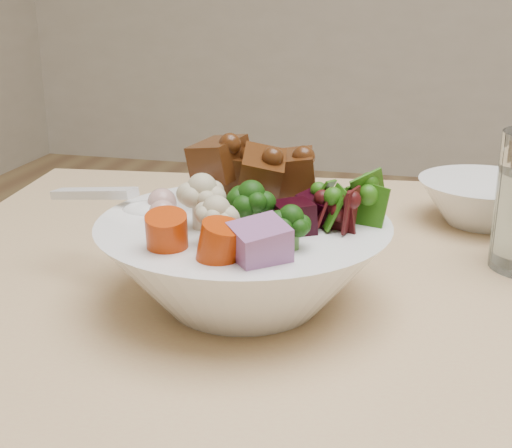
{
  "coord_description": "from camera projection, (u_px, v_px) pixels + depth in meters",
  "views": [
    {
      "loc": [
        -0.35,
        -0.59,
        0.96
      ],
      "look_at": [
        -0.49,
        -0.06,
        0.76
      ],
      "focal_mm": 50.0,
      "sensor_mm": 36.0,
      "label": 1
    }
  ],
  "objects": [
    {
      "name": "food_bowl",
      "position": [
        246.0,
        256.0,
        0.58
      ],
      "size": [
        0.24,
        0.24,
        0.13
      ],
      "color": "white",
      "rests_on": "dining_table"
    },
    {
      "name": "soup_spoon",
      "position": [
        134.0,
        207.0,
        0.61
      ],
      "size": [
        0.14,
        0.06,
        0.03
      ],
      "rotation": [
        0.0,
        0.0,
        -0.29
      ],
      "color": "white",
      "rests_on": "food_bowl"
    },
    {
      "name": "side_bowl",
      "position": [
        484.0,
        202.0,
        0.78
      ],
      "size": [
        0.14,
        0.14,
        0.05
      ],
      "primitive_type": null,
      "color": "white",
      "rests_on": "dining_table"
    }
  ]
}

